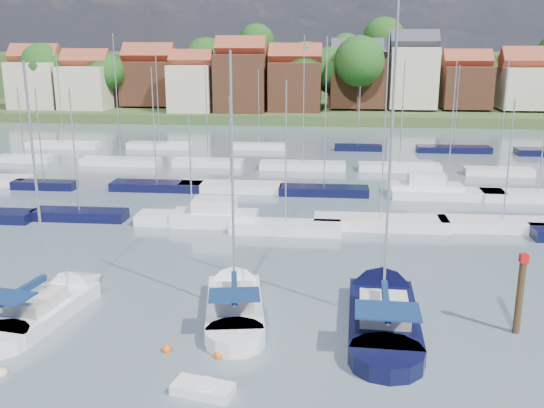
# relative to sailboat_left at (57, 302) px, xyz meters

# --- Properties ---
(ground) EXTENTS (260.00, 260.00, 0.00)m
(ground) POSITION_rel_sailboat_left_xyz_m (11.19, 36.85, -0.36)
(ground) COLOR #485661
(ground) RESTS_ON ground
(sailboat_left) EXTENTS (4.68, 11.28, 14.91)m
(sailboat_left) POSITION_rel_sailboat_left_xyz_m (0.00, 0.00, 0.00)
(sailboat_left) COLOR silver
(sailboat_left) RESTS_ON ground
(sailboat_centre) EXTENTS (4.83, 11.72, 15.48)m
(sailboat_centre) POSITION_rel_sailboat_left_xyz_m (9.92, 1.56, -0.00)
(sailboat_centre) COLOR silver
(sailboat_centre) RESTS_ON ground
(sailboat_navy) EXTENTS (4.12, 13.71, 18.71)m
(sailboat_navy) POSITION_rel_sailboat_left_xyz_m (18.30, 1.55, -0.01)
(sailboat_navy) COLOR black
(sailboat_navy) RESTS_ON ground
(tender) EXTENTS (2.83, 1.78, 0.57)m
(tender) POSITION_rel_sailboat_left_xyz_m (10.04, -7.75, -0.14)
(tender) COLOR silver
(tender) RESTS_ON ground
(timber_piling) EXTENTS (0.40, 0.40, 6.58)m
(timber_piling) POSITION_rel_sailboat_left_xyz_m (25.04, -0.62, 0.89)
(timber_piling) COLOR #4C331E
(timber_piling) RESTS_ON ground
(buoy_b) EXTENTS (0.52, 0.52, 0.52)m
(buoy_b) POSITION_rel_sailboat_left_xyz_m (0.65, -7.18, -0.36)
(buoy_b) COLOR beige
(buoy_b) RESTS_ON ground
(buoy_c) EXTENTS (0.50, 0.50, 0.50)m
(buoy_c) POSITION_rel_sailboat_left_xyz_m (7.51, -4.29, -0.36)
(buoy_c) COLOR #D85914
(buoy_c) RESTS_ON ground
(buoy_d) EXTENTS (0.47, 0.47, 0.47)m
(buoy_d) POSITION_rel_sailboat_left_xyz_m (10.13, -4.64, -0.36)
(buoy_d) COLOR #D85914
(buoy_d) RESTS_ON ground
(buoy_e) EXTENTS (0.50, 0.50, 0.50)m
(buoy_e) POSITION_rel_sailboat_left_xyz_m (17.12, 2.25, -0.36)
(buoy_e) COLOR #D85914
(buoy_e) RESTS_ON ground
(marina_field) EXTENTS (79.62, 41.41, 15.93)m
(marina_field) POSITION_rel_sailboat_left_xyz_m (13.10, 32.00, 0.07)
(marina_field) COLOR silver
(marina_field) RESTS_ON ground
(far_shore_town) EXTENTS (212.46, 90.00, 22.27)m
(far_shore_town) POSITION_rel_sailboat_left_xyz_m (13.42, 129.52, 4.25)
(far_shore_town) COLOR #324A25
(far_shore_town) RESTS_ON ground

